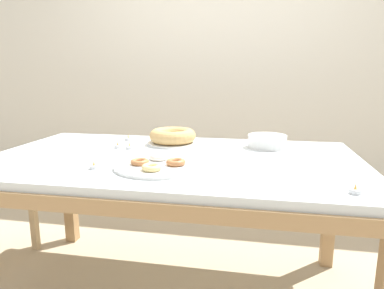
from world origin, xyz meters
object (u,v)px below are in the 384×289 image
tealight_near_front (355,191)px  tealight_centre (128,139)px  plate_stack (267,141)px  tealight_right_edge (118,146)px  tealight_left_edge (94,167)px  pastry_platter (157,165)px  tealight_near_cakes (130,147)px  cake_chocolate_round (173,137)px

tealight_near_front → tealight_centre: same height
plate_stack → tealight_right_edge: 0.82m
tealight_left_edge → tealight_right_edge: size_ratio=1.00×
pastry_platter → plate_stack: bearing=46.8°
plate_stack → tealight_left_edge: 0.93m
tealight_near_front → tealight_near_cakes: same height
cake_chocolate_round → pastry_platter: cake_chocolate_round is taller
plate_stack → tealight_left_edge: size_ratio=5.25×
pastry_platter → tealight_near_cakes: (-0.25, 0.33, -0.00)m
pastry_platter → tealight_centre: size_ratio=9.16×
cake_chocolate_round → tealight_centre: cake_chocolate_round is taller
plate_stack → tealight_near_cakes: 0.75m
plate_stack → tealight_near_front: bearing=-68.4°
plate_stack → tealight_centre: (-0.82, 0.06, -0.02)m
tealight_right_edge → tealight_near_cakes: bearing=-6.7°
pastry_platter → tealight_near_front: bearing=-14.2°
pastry_platter → tealight_centre: 0.66m
tealight_centre → tealight_near_cakes: 0.25m
tealight_near_front → tealight_right_edge: bearing=153.6°
cake_chocolate_round → tealight_near_front: 1.06m
plate_stack → tealight_near_cakes: (-0.73, -0.17, -0.02)m
plate_stack → tealight_left_edge: plate_stack is taller
cake_chocolate_round → tealight_near_front: size_ratio=7.15×
cake_chocolate_round → plate_stack: (0.53, 0.01, -0.01)m
tealight_left_edge → tealight_near_front: size_ratio=1.00×
tealight_centre → pastry_platter: bearing=-58.2°
tealight_centre → tealight_near_front: bearing=-34.4°
pastry_platter → tealight_near_cakes: size_ratio=9.16×
tealight_left_edge → tealight_near_front: bearing=-6.8°
tealight_near_front → tealight_right_edge: (-1.07, 0.53, 0.00)m
tealight_centre → tealight_left_edge: bearing=-81.8°
cake_chocolate_round → pastry_platter: (0.05, -0.50, -0.03)m
tealight_near_front → tealight_near_cakes: bearing=152.4°
plate_stack → pastry_platter: bearing=-133.2°
cake_chocolate_round → tealight_right_edge: size_ratio=7.15×
pastry_platter → plate_stack: (0.48, 0.51, 0.02)m
tealight_near_front → tealight_near_cakes: (-1.00, 0.52, 0.00)m
plate_stack → tealight_right_edge: bearing=-168.4°
cake_chocolate_round → tealight_near_front: cake_chocolate_round is taller
tealight_left_edge → tealight_near_cakes: 0.40m
cake_chocolate_round → plate_stack: cake_chocolate_round is taller
pastry_platter → tealight_near_cakes: bearing=127.1°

